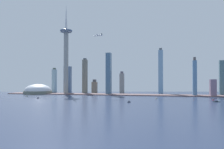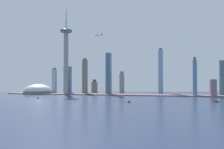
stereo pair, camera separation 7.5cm
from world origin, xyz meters
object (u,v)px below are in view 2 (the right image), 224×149
observation_tower (66,50)px  boat_7 (217,102)px  stadium_dome (38,91)px  skyscraper_7 (54,81)px  boat_2 (27,96)px  airplane (98,35)px  skyscraper_6 (68,80)px  skyscraper_0 (222,78)px  skyscraper_1 (161,71)px  boat_5 (213,100)px  skyscraper_2 (85,76)px  boat_3 (156,98)px  skyscraper_3 (213,88)px  skyscraper_8 (109,74)px  channel_buoy_0 (194,100)px  boat_0 (38,98)px  boat_1 (129,102)px  skyscraper_9 (95,87)px  skyscraper_4 (195,78)px  skyscraper_5 (122,83)px

observation_tower → boat_7: (472.99, -212.54, -162.10)m
stadium_dome → skyscraper_7: bearing=83.9°
boat_2 → airplane: (190.26, 125.71, 202.69)m
skyscraper_6 → skyscraper_0: bearing=-3.3°
skyscraper_1 → boat_5: bearing=-62.3°
airplane → skyscraper_2: bearing=-37.9°
boat_2 → boat_3: (388.72, 3.43, -0.50)m
skyscraper_3 → skyscraper_8: 343.73m
skyscraper_3 → skyscraper_6: 522.34m
observation_tower → boat_5: bearing=-19.2°
skyscraper_1 → boat_3: bearing=-92.7°
channel_buoy_0 → boat_2: bearing=177.2°
observation_tower → boat_5: observation_tower is taller
boat_0 → channel_buoy_0: bearing=80.1°
skyscraper_3 → boat_1: 328.59m
observation_tower → boat_1: bearing=-44.4°
skyscraper_7 → boat_1: (356.71, -346.29, -46.22)m
skyscraper_0 → skyscraper_9: bearing=173.6°
skyscraper_9 → boat_2: bearing=-123.1°
skyscraper_6 → boat_0: skyscraper_6 is taller
stadium_dome → skyscraper_4: bearing=0.7°
skyscraper_1 → boat_2: (-400.32, -247.70, -80.89)m
skyscraper_5 → skyscraper_6: (-208.59, -38.78, 12.32)m
boat_3 → skyscraper_2: bearing=-38.8°
skyscraper_8 → channel_buoy_0: 327.00m
skyscraper_0 → boat_0: bearing=-157.4°
stadium_dome → boat_2: bearing=-73.3°
stadium_dome → airplane: 301.18m
skyscraper_1 → skyscraper_6: (-356.06, -39.37, -31.00)m
skyscraper_8 → skyscraper_6: bearing=163.9°
skyscraper_5 → boat_5: 379.18m
skyscraper_2 → skyscraper_7: (-146.75, 44.19, -16.90)m
skyscraper_4 → boat_1: (-178.53, -244.06, -57.25)m
stadium_dome → skyscraper_2: size_ratio=0.76×
skyscraper_2 → skyscraper_9: (29.43, 29.59, -41.36)m
skyscraper_8 → skyscraper_3: bearing=-5.0°
skyscraper_5 → boat_3: size_ratio=8.88×
skyscraper_2 → skyscraper_5: (134.14, 49.58, -25.41)m
skyscraper_3 → boat_0: skyscraper_3 is taller
observation_tower → skyscraper_4: (449.31, -21.02, -104.18)m
skyscraper_6 → boat_0: size_ratio=7.80×
skyscraper_3 → skyscraper_4: bearing=167.4°
skyscraper_4 → boat_0: 484.94m
boat_2 → skyscraper_4: bearing=-178.2°
stadium_dome → skyscraper_1: bearing=14.7°
stadium_dome → skyscraper_0: (637.95, 44.06, 47.64)m
boat_1 → boat_0: bearing=113.1°
skyscraper_5 → boat_3: bearing=-60.9°
boat_0 → skyscraper_8: bearing=129.2°
boat_5 → airplane: size_ratio=0.20×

